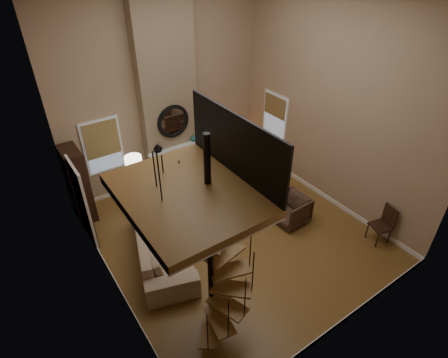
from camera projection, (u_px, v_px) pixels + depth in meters
ground at (233, 233)px, 9.02m from camera, size 6.00×6.50×0.01m
back_wall at (164, 89)px, 9.70m from camera, size 6.00×0.02×5.50m
front_wall at (366, 217)px, 5.27m from camera, size 6.00×0.02×5.50m
left_wall at (91, 180)px, 6.07m from camera, size 0.02×6.50×5.50m
right_wall at (333, 102)px, 8.90m from camera, size 0.02×6.50×5.50m
baseboard_back at (172, 173)px, 11.20m from camera, size 6.00×0.02×0.12m
baseboard_front at (334, 327)px, 6.77m from camera, size 6.00×0.02×0.12m
baseboard_left at (118, 286)px, 7.57m from camera, size 0.02×6.50×0.12m
baseboard_right at (317, 191)px, 10.40m from camera, size 0.02×6.50×0.12m
chimney_breast at (167, 91)px, 9.57m from camera, size 1.60×0.38×5.50m
hearth at (183, 184)px, 10.76m from camera, size 1.50×0.60×0.04m
firebox at (177, 165)px, 10.66m from camera, size 0.95×0.02×0.72m
mantel at (177, 148)px, 10.28m from camera, size 1.70×0.18×0.06m
mirror_frame at (173, 121)px, 9.87m from camera, size 0.94×0.10×0.94m
mirror_disc at (173, 121)px, 9.88m from camera, size 0.80×0.01×0.80m
vase_left at (158, 148)px, 9.96m from camera, size 0.24×0.24×0.25m
vase_right at (194, 138)px, 10.51m from camera, size 0.20×0.20×0.21m
window_back at (103, 145)px, 9.42m from camera, size 1.02×0.06×1.52m
window_right at (275, 117)px, 10.88m from camera, size 0.06×1.02×1.52m
entry_door at (83, 205)px, 8.27m from camera, size 0.10×1.05×2.16m
loft at (193, 189)px, 5.02m from camera, size 1.70×2.20×1.09m
spiral_stair at (211, 255)px, 5.96m from camera, size 1.47×1.47×4.06m
hutch at (78, 185)px, 9.09m from camera, size 0.43×0.91×2.03m
sofa at (162, 243)px, 8.16m from camera, size 1.89×3.01×0.82m
armchair_near at (267, 181)px, 10.30m from camera, size 0.83×0.81×0.72m
armchair_far at (292, 209)px, 9.26m from camera, size 0.86×0.84×0.76m
coffee_table at (219, 221)px, 8.94m from camera, size 1.29×0.82×0.45m
bowl at (218, 214)px, 8.86m from camera, size 0.43×0.43×0.11m
book at (234, 214)px, 8.91m from camera, size 0.19×0.25×0.02m
floor_lamp at (134, 167)px, 8.92m from camera, size 0.42×0.42×1.73m
accent_lamp at (226, 159)px, 11.53m from camera, size 0.14×0.14×0.48m
side_chair at (384, 223)px, 8.54m from camera, size 0.52×0.51×0.94m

